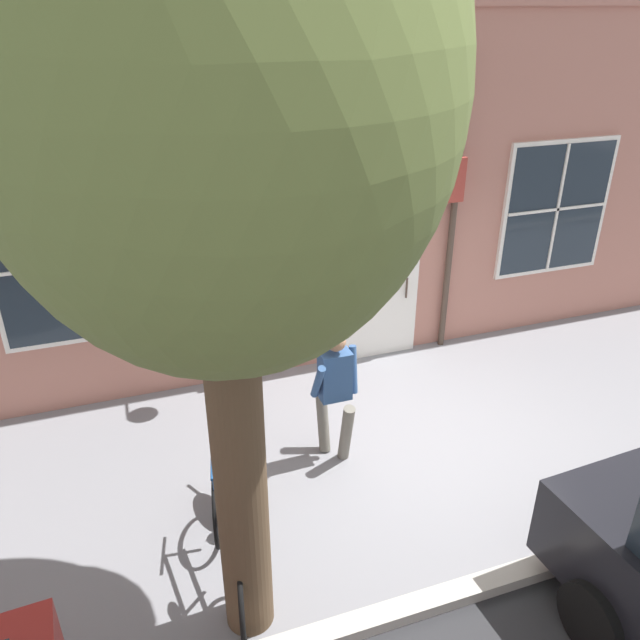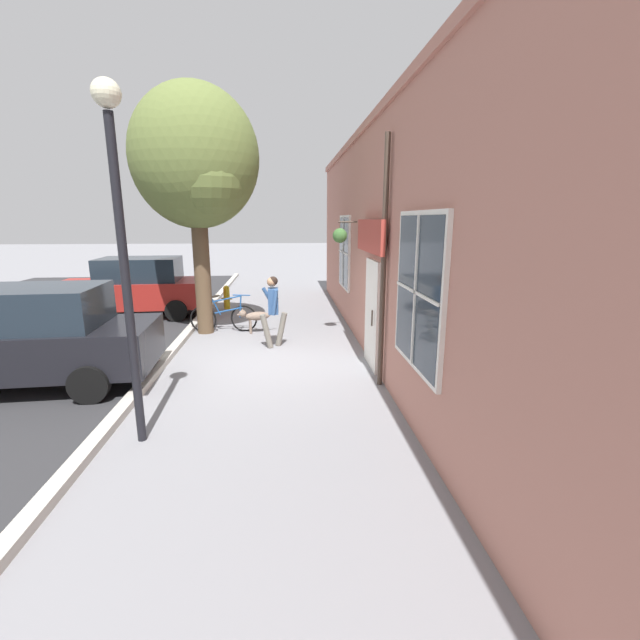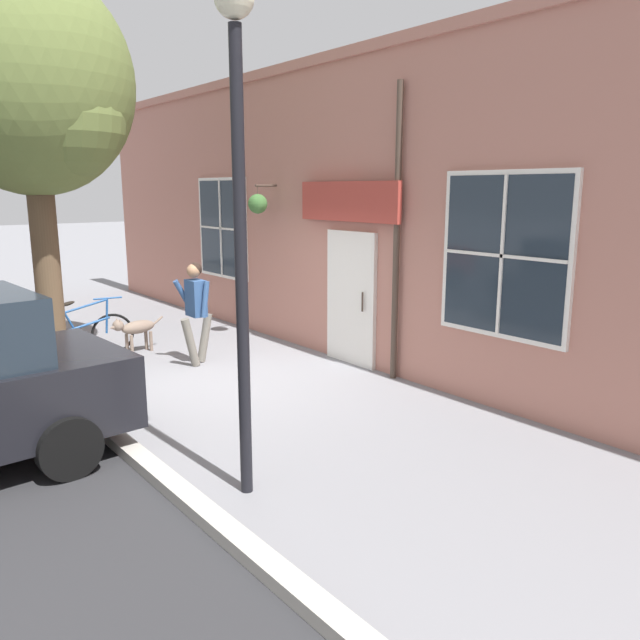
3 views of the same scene
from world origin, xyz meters
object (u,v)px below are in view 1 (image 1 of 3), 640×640
street_tree_by_curb (222,108)px  leaning_bicycle (228,547)px  pedestrian_walking (335,383)px  dog_on_leash (233,477)px

street_tree_by_curb → leaning_bicycle: street_tree_by_curb is taller
pedestrian_walking → street_tree_by_curb: bearing=-38.3°
street_tree_by_curb → leaning_bicycle: 3.79m
street_tree_by_curb → pedestrian_walking: bearing=141.7°
leaning_bicycle → dog_on_leash: bearing=164.6°
pedestrian_walking → leaning_bicycle: bearing=-48.6°
pedestrian_walking → dog_on_leash: bearing=-68.5°
pedestrian_walking → dog_on_leash: size_ratio=1.59×
dog_on_leash → street_tree_by_curb: 3.91m
dog_on_leash → street_tree_by_curb: (1.23, -0.09, 3.72)m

